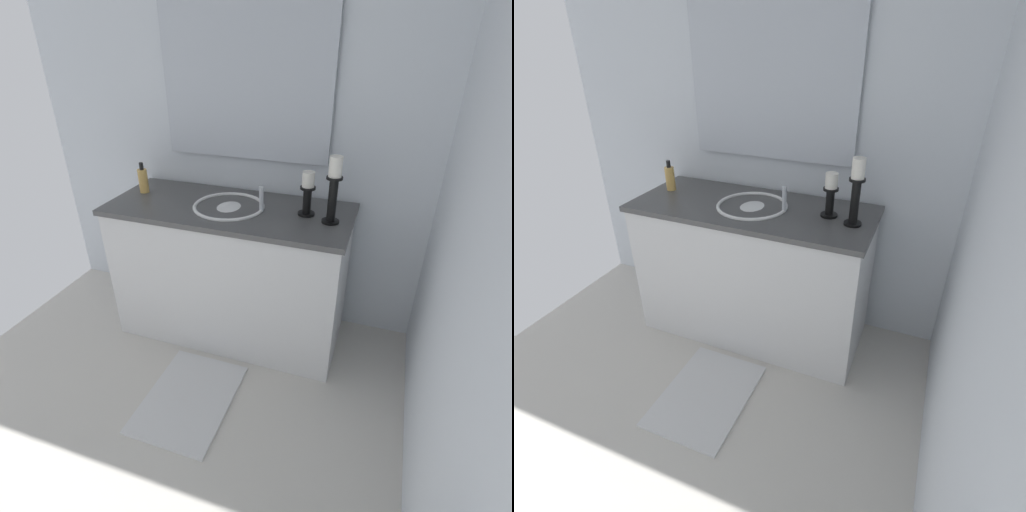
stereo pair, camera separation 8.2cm
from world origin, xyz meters
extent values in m
cube|color=beige|center=(0.00, 0.00, -0.01)|extent=(2.78, 2.48, 0.02)
cube|color=silver|center=(0.00, 1.24, 1.23)|extent=(2.78, 0.04, 2.45)
cube|color=silver|center=(-1.39, 0.00, 1.23)|extent=(0.04, 2.48, 2.45)
cube|color=silver|center=(-1.06, 0.14, 0.41)|extent=(0.55, 1.33, 0.83)
cube|color=#4C4C4C|center=(-1.06, 0.14, 0.84)|extent=(0.58, 1.36, 0.03)
sphere|color=black|center=(-1.16, -0.54, 0.45)|extent=(0.02, 0.02, 0.02)
sphere|color=black|center=(-0.96, -0.54, 0.45)|extent=(0.02, 0.02, 0.02)
ellipsoid|color=white|center=(-1.06, 0.14, 0.81)|extent=(0.38, 0.30, 0.11)
torus|color=white|center=(-1.06, 0.14, 0.86)|extent=(0.40, 0.40, 0.02)
cylinder|color=silver|center=(-1.06, 0.33, 0.93)|extent=(0.02, 0.02, 0.14)
cube|color=silver|center=(-1.34, 0.14, 1.48)|extent=(0.02, 0.97, 0.84)
cylinder|color=black|center=(-1.04, 0.70, 0.86)|extent=(0.09, 0.09, 0.01)
cylinder|color=black|center=(-1.04, 0.70, 0.97)|extent=(0.04, 0.04, 0.23)
cylinder|color=black|center=(-1.04, 0.70, 1.09)|extent=(0.08, 0.08, 0.01)
cylinder|color=white|center=(-1.04, 0.70, 1.15)|extent=(0.06, 0.06, 0.10)
cylinder|color=black|center=(-1.10, 0.57, 0.86)|extent=(0.09, 0.09, 0.01)
cylinder|color=black|center=(-1.10, 0.57, 0.93)|extent=(0.04, 0.04, 0.14)
cylinder|color=black|center=(-1.10, 0.57, 1.00)|extent=(0.08, 0.08, 0.01)
cylinder|color=white|center=(-1.10, 0.57, 1.05)|extent=(0.06, 0.06, 0.08)
cylinder|color=#E5B259|center=(-1.11, -0.43, 0.93)|extent=(0.06, 0.06, 0.14)
cylinder|color=black|center=(-1.11, -0.43, 1.02)|extent=(0.02, 0.02, 0.04)
cube|color=silver|center=(-0.44, 0.14, 0.01)|extent=(0.60, 0.44, 0.02)
camera|label=1|loc=(0.83, 0.95, 1.71)|focal=28.05mm
camera|label=2|loc=(0.80, 1.03, 1.71)|focal=28.05mm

